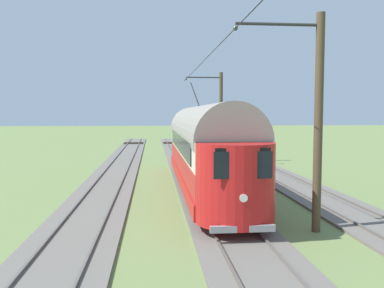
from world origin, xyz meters
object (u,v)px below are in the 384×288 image
at_px(vintage_streetcar, 204,146).
at_px(switch_stand, 269,155).
at_px(catenary_pole_foreground, 220,116).
at_px(catenary_pole_mid_near, 316,119).

relative_size(vintage_streetcar, switch_stand, 14.45).
bearing_deg(switch_stand, catenary_pole_foreground, -18.85).
relative_size(catenary_pole_foreground, switch_stand, 5.75).
height_order(catenary_pole_mid_near, switch_stand, catenary_pole_mid_near).
distance_m(vintage_streetcar, switch_stand, 12.01).
distance_m(vintage_streetcar, catenary_pole_mid_near, 8.14).
bearing_deg(vintage_streetcar, switch_stand, -122.15).
height_order(catenary_pole_foreground, catenary_pole_mid_near, same).
height_order(catenary_pole_foreground, switch_stand, catenary_pole_foreground).
distance_m(catenary_pole_foreground, catenary_pole_mid_near, 18.88).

